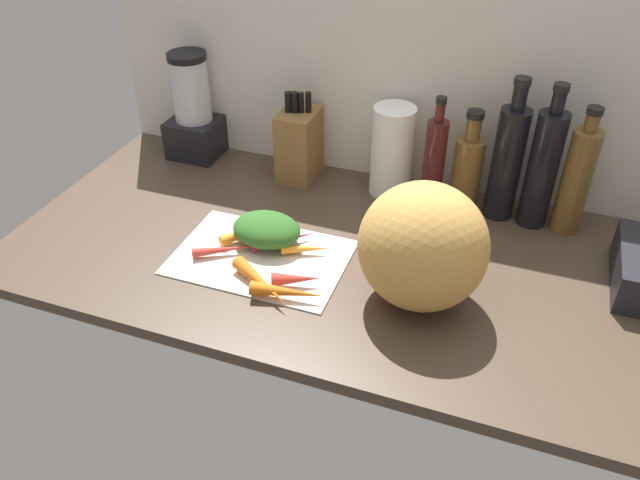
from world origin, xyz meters
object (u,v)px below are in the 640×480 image
Objects in this scene: carrot_2 at (255,230)px; bottle_2 at (507,161)px; carrot_1 at (262,234)px; carrot_6 at (288,292)px; knife_block at (299,144)px; carrot_5 at (306,249)px; bottle_4 at (576,180)px; bottle_3 at (543,168)px; carrot_7 at (261,282)px; carrot_3 at (296,279)px; carrot_4 at (285,240)px; cutting_board at (261,257)px; bottle_1 at (467,170)px; blender_appliance at (194,112)px; winter_squash at (423,247)px; paper_towel_roll at (392,151)px; bottle_0 at (434,162)px; carrot_0 at (224,250)px.

bottle_2 reaches higher than carrot_2.
carrot_2 is (-2.12, 0.38, 0.21)cm from carrot_1.
carrot_1 is 23.36cm from carrot_6.
carrot_5 is at bearing -66.17° from knife_block.
carrot_5 is 0.36× the size of bottle_4.
bottle_3 is 1.13× the size of bottle_4.
carrot_3 is at bearing 27.40° from carrot_7.
carrot_1 is at bearing 175.68° from carrot_4.
cutting_board is 16.74cm from carrot_6.
cutting_board is 64.50cm from bottle_2.
carrot_4 is 0.61× the size of bottle_1.
blender_appliance is at bearing 178.03° from bottle_1.
carrot_3 is 11.81cm from carrot_5.
carrot_7 is 68.67cm from blender_appliance.
bottle_1 is (79.58, -2.73, -2.24)cm from blender_appliance.
bottle_1 is at bearing 36.16° from carrot_1.
carrot_4 is 1.01× the size of carrot_6.
carrot_3 is 15.70cm from carrot_4.
knife_block is (-17.23, 45.95, 7.68)cm from carrot_3.
winter_squash is (27.89, -6.17, 11.94)cm from carrot_5.
carrot_4 is 19.75cm from carrot_6.
bottle_3 reaches higher than bottle_1.
carrot_1 is 0.37× the size of winter_squash.
carrot_5 is at bearing 100.11° from carrot_3.
carrot_2 is 1.66× the size of carrot_3.
carrot_6 is 52.90cm from paper_towel_roll.
carrot_2 is at bearing 168.36° from winter_squash.
cutting_board is 1.33× the size of bottle_0.
knife_block is at bearing 91.23° from carrot_2.
carrot_3 is at bearing -30.88° from cutting_board.
carrot_2 is 1.01× the size of carrot_7.
bottle_3 is (63.61, -1.57, 5.57)cm from knife_block.
cutting_board is at bearing 15.28° from carrot_0.
cutting_board is 1.44× the size of winter_squash.
carrot_7 is (13.20, -8.42, 0.54)cm from carrot_0.
carrot_0 is at bearing -94.00° from knife_block.
cutting_board is 1.23× the size of bottle_4.
carrot_5 is at bearing -150.15° from bottle_4.
carrot_0 and carrot_4 have the same top height.
paper_towel_roll reaches higher than carrot_4.
carrot_2 is 71.10cm from bottle_3.
knife_block is (-10.33, 49.54, 7.64)cm from carrot_7.
cutting_board is at bearing 149.12° from carrot_3.
carrot_7 is at bearing -138.01° from bottle_3.
carrot_0 is at bearing -122.39° from carrot_1.
carrot_0 is 78.56cm from bottle_3.
carrot_5 is at bearing -124.86° from bottle_0.
bottle_4 reaches higher than carrot_3.
bottle_1 reaches higher than knife_block.
cutting_board is 1.60× the size of knife_block.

